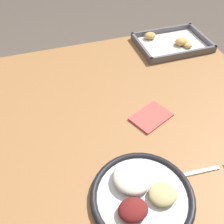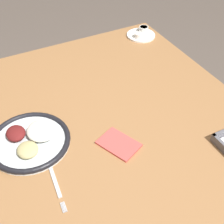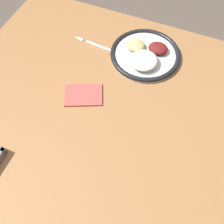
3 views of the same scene
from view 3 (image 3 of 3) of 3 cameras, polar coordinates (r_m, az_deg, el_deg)
ground_plane at (r=1.65m, az=-0.24°, el=-14.29°), size 8.00×8.00×0.00m
dining_table at (r=1.02m, az=-0.37°, el=-3.49°), size 1.25×1.06×0.77m
dinner_plate at (r=1.10m, az=7.24°, el=12.31°), size 0.29×0.29×0.05m
fork at (r=1.15m, az=-2.81°, el=14.10°), size 0.21×0.03×0.00m
napkin at (r=0.99m, az=-6.27°, el=3.71°), size 0.17×0.15×0.01m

